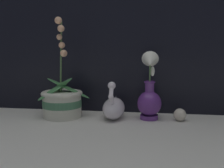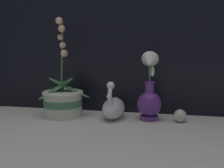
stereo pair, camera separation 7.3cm
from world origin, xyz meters
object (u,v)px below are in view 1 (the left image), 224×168
(orchid_potted_plant, at_px, (62,100))
(swan_figurine, at_px, (114,107))
(blue_vase, at_px, (149,97))
(glass_sphere, at_px, (180,115))

(orchid_potted_plant, height_order, swan_figurine, orchid_potted_plant)
(orchid_potted_plant, relative_size, swan_figurine, 2.26)
(orchid_potted_plant, relative_size, blue_vase, 1.49)
(swan_figurine, relative_size, glass_sphere, 3.63)
(glass_sphere, bearing_deg, swan_figurine, 179.51)
(swan_figurine, height_order, blue_vase, blue_vase)
(orchid_potted_plant, bearing_deg, glass_sphere, 0.50)
(swan_figurine, distance_m, blue_vase, 0.17)
(swan_figurine, distance_m, glass_sphere, 0.30)
(glass_sphere, bearing_deg, blue_vase, 177.01)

